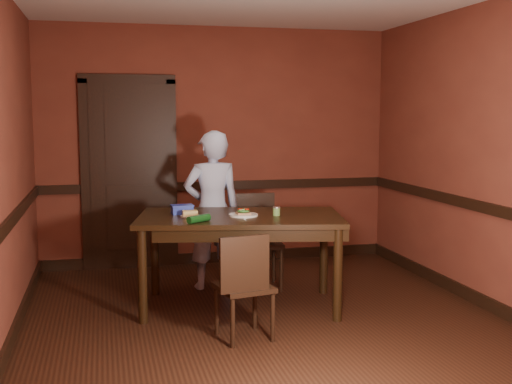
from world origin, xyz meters
name	(u,v)px	position (x,y,z in m)	size (l,w,h in m)	color
floor	(266,322)	(0.00, 0.00, 0.00)	(4.00, 4.50, 0.01)	black
wall_back	(217,146)	(0.00, 2.25, 1.35)	(4.00, 0.02, 2.70)	brown
wall_front	(385,194)	(0.00, -2.25, 1.35)	(4.00, 0.02, 2.70)	brown
wall_left	(3,165)	(-2.00, 0.00, 1.35)	(0.02, 4.50, 2.70)	brown
wall_right	(486,156)	(2.00, 0.00, 1.35)	(0.02, 4.50, 2.70)	brown
dado_back	(218,186)	(0.00, 2.23, 0.90)	(4.00, 0.03, 0.10)	black
dado_left	(8,225)	(-1.99, 0.00, 0.90)	(0.03, 4.50, 0.10)	black
dado_right	(482,207)	(1.99, 0.00, 0.90)	(0.03, 4.50, 0.10)	black
baseboard_back	(218,257)	(0.00, 2.23, 0.06)	(4.00, 0.03, 0.12)	black
baseboard_left	(13,334)	(-1.99, 0.00, 0.06)	(0.03, 4.50, 0.12)	black
baseboard_right	(478,299)	(1.99, 0.00, 0.06)	(0.03, 4.50, 0.12)	black
door	(129,171)	(-1.00, 2.22, 1.09)	(1.05, 0.07, 2.20)	black
dining_table	(240,261)	(-0.12, 0.46, 0.42)	(1.78, 1.00, 0.83)	black
chair_far	(259,242)	(0.20, 1.06, 0.46)	(0.43, 0.43, 0.92)	black
chair_near	(244,285)	(-0.26, -0.33, 0.42)	(0.39, 0.39, 0.83)	black
person	(212,210)	(-0.25, 1.16, 0.78)	(0.57, 0.37, 1.56)	silver
sandwich_plate	(243,214)	(-0.10, 0.42, 0.85)	(0.26, 0.26, 0.06)	silver
sauce_jar	(276,211)	(0.19, 0.37, 0.87)	(0.07, 0.07, 0.08)	#649244
cheese_saucer	(190,214)	(-0.56, 0.49, 0.85)	(0.17, 0.17, 0.05)	silver
food_tub	(182,209)	(-0.61, 0.66, 0.87)	(0.20, 0.15, 0.08)	#293CB1
wrapped_veg	(199,219)	(-0.53, 0.18, 0.86)	(0.06, 0.06, 0.22)	#0F3B12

